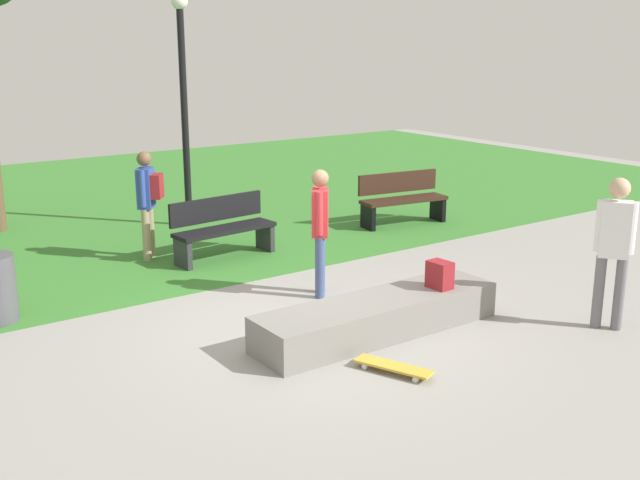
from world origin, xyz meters
TOP-DOWN VIEW (x-y plane):
  - ground_plane at (0.00, 0.00)m, footprint 28.00×28.00m
  - grass_lawn at (0.00, 7.89)m, footprint 26.60×12.22m
  - concrete_ledge at (0.49, -0.66)m, footprint 2.99×0.75m
  - backpack_on_ledge at (1.31, -0.77)m, footprint 0.22×0.29m
  - skater_performing_trick at (2.73, -2.04)m, footprint 0.35×0.38m
  - skater_watching at (0.72, 0.79)m, footprint 0.35×0.38m
  - skateboard_by_ledge at (-0.05, -1.55)m, footprint 0.49×0.82m
  - skateboard_spare at (2.33, 0.07)m, footprint 0.80×0.21m
  - park_bench_near_path at (4.15, 3.12)m, footprint 1.65×0.69m
  - park_bench_near_lamppost at (0.52, 3.04)m, footprint 1.64×0.62m
  - lamp_post at (1.01, 5.22)m, footprint 0.28×0.28m
  - pedestrian_with_backpack at (-0.39, 3.61)m, footprint 0.45×0.44m

SIDE VIEW (x-z plane):
  - ground_plane at x=0.00m, z-range 0.00..0.00m
  - grass_lawn at x=0.00m, z-range 0.00..0.01m
  - skateboard_by_ledge at x=-0.05m, z-range 0.02..0.10m
  - skateboard_spare at x=2.33m, z-range 0.02..0.10m
  - concrete_ledge at x=0.49m, z-range 0.00..0.41m
  - park_bench_near_path at x=4.15m, z-range 0.03..0.94m
  - park_bench_near_lamppost at x=0.52m, z-range 0.03..0.94m
  - backpack_on_ledge at x=1.31m, z-range 0.41..0.73m
  - skater_watching at x=0.72m, z-range 0.13..1.77m
  - pedestrian_with_backpack at x=-0.39m, z-range 0.16..1.78m
  - skater_performing_trick at x=2.73m, z-range 0.15..1.90m
  - lamp_post at x=1.01m, z-range 0.44..4.38m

